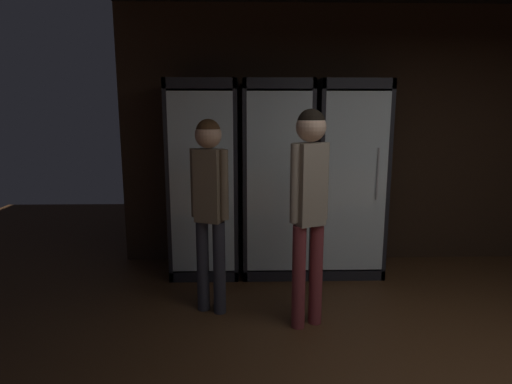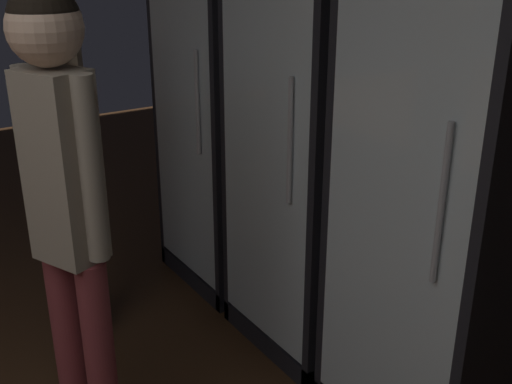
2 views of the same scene
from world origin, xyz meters
name	(u,v)px [view 1 (image 1 of 2)]	position (x,y,z in m)	size (l,w,h in m)	color
wall_back	(391,137)	(0.00, 3.03, 1.40)	(6.00, 0.06, 2.80)	black
cooler_far_left	(205,181)	(-2.05, 2.69, 0.97)	(0.69, 0.69, 1.99)	black
cooler_left	(276,180)	(-1.31, 2.69, 0.98)	(0.69, 0.69, 1.99)	black
cooler_center	(346,180)	(-0.57, 2.69, 0.97)	(0.69, 0.69, 1.99)	black
shopper_near	(209,194)	(-1.92, 1.71, 1.02)	(0.32, 0.23, 1.62)	#2D2D38
shopper_far	(309,193)	(-1.15, 1.45, 1.07)	(0.31, 0.23, 1.70)	brown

